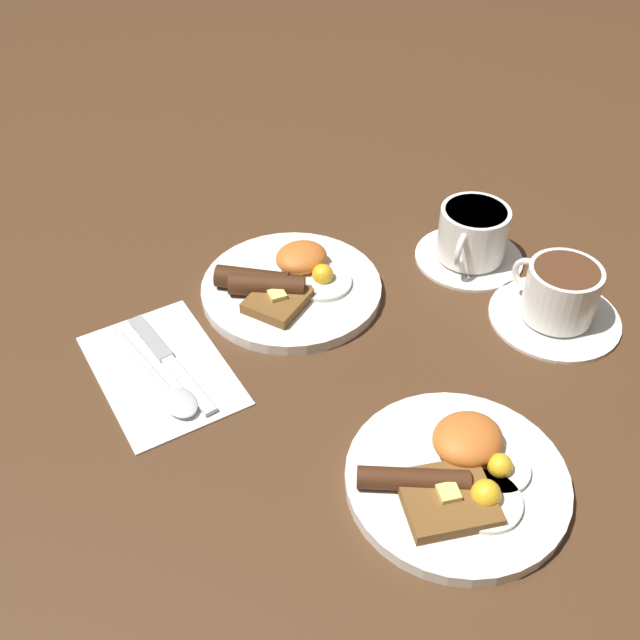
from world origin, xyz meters
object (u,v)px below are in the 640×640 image
at_px(breakfast_plate_far, 458,476).
at_px(teacup_far, 559,298).
at_px(spoon, 172,393).
at_px(knife, 166,357).
at_px(teacup_near, 472,238).
at_px(breakfast_plate_near, 289,285).

bearing_deg(breakfast_plate_far, teacup_far, -154.74).
height_order(breakfast_plate_far, spoon, breakfast_plate_far).
bearing_deg(knife, teacup_far, 63.03).
relative_size(breakfast_plate_far, teacup_near, 1.52).
relative_size(breakfast_plate_near, teacup_near, 1.58).
bearing_deg(knife, breakfast_plate_far, 25.01).
distance_m(breakfast_plate_far, teacup_near, 0.38).
bearing_deg(breakfast_plate_near, teacup_near, 163.73).
relative_size(breakfast_plate_near, breakfast_plate_far, 1.04).
bearing_deg(breakfast_plate_near, breakfast_plate_far, 87.47).
distance_m(teacup_far, knife, 0.48).
bearing_deg(knife, teacup_near, 81.18).
bearing_deg(spoon, breakfast_plate_near, 107.41).
bearing_deg(spoon, teacup_near, 86.58).
height_order(teacup_near, knife, teacup_near).
xyz_separation_m(breakfast_plate_near, breakfast_plate_far, (0.02, 0.35, -0.00)).
height_order(teacup_near, teacup_far, teacup_near).
distance_m(breakfast_plate_far, teacup_far, 0.30).
height_order(teacup_near, spoon, teacup_near).
distance_m(breakfast_plate_near, breakfast_plate_far, 0.35).
xyz_separation_m(breakfast_plate_near, teacup_far, (-0.25, 0.22, 0.02)).
relative_size(knife, spoon, 1.05).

